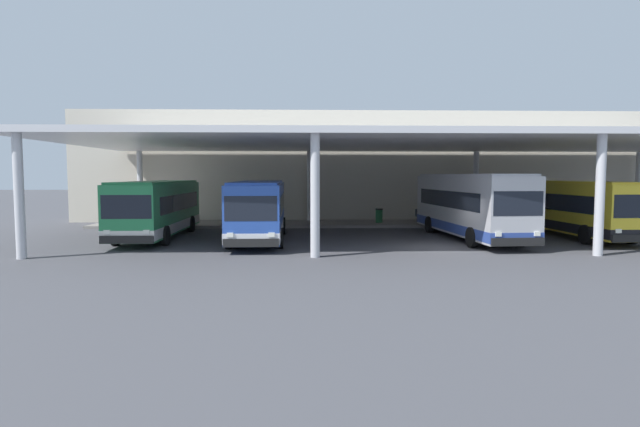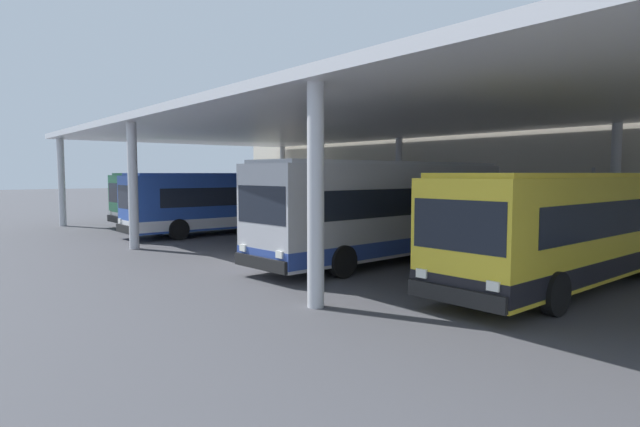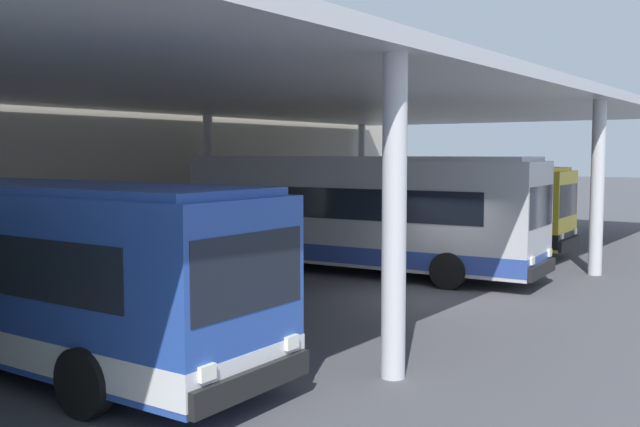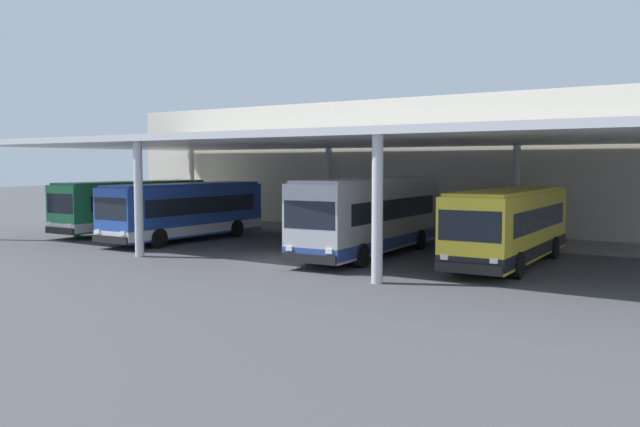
% 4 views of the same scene
% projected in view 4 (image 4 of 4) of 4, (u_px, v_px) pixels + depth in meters
% --- Properties ---
extents(ground_plane, '(200.00, 200.00, 0.00)m').
position_uv_depth(ground_plane, '(280.00, 261.00, 29.12)').
color(ground_plane, '#47474C').
extents(platform_kerb, '(42.00, 4.50, 0.18)m').
position_uv_depth(platform_kerb, '(401.00, 235.00, 38.88)').
color(platform_kerb, gray).
rests_on(platform_kerb, ground).
extents(station_building_facade, '(48.00, 1.60, 8.33)m').
position_uv_depth(station_building_facade, '(425.00, 165.00, 41.28)').
color(station_building_facade, beige).
rests_on(station_building_facade, ground).
extents(canopy_shelter, '(40.00, 17.00, 5.55)m').
position_uv_depth(canopy_shelter, '(346.00, 142.00, 33.30)').
color(canopy_shelter, silver).
rests_on(canopy_shelter, ground).
extents(bus_nearest_bay, '(2.76, 10.54, 3.17)m').
position_uv_depth(bus_nearest_bay, '(134.00, 206.00, 41.00)').
color(bus_nearest_bay, '#28844C').
rests_on(bus_nearest_bay, ground).
extents(bus_second_bay, '(2.85, 10.57, 3.17)m').
position_uv_depth(bus_second_bay, '(186.00, 211.00, 36.77)').
color(bus_second_bay, '#284CA8').
rests_on(bus_second_bay, ground).
extents(bus_middle_bay, '(3.27, 11.47, 3.57)m').
position_uv_depth(bus_middle_bay, '(371.00, 216.00, 30.68)').
color(bus_middle_bay, '#B7B7BC').
rests_on(bus_middle_bay, ground).
extents(bus_far_bay, '(3.02, 10.62, 3.17)m').
position_uv_depth(bus_far_bay, '(510.00, 226.00, 27.80)').
color(bus_far_bay, yellow).
rests_on(bus_far_bay, ground).
extents(bench_waiting, '(1.80, 0.45, 0.92)m').
position_uv_depth(bench_waiting, '(437.00, 227.00, 37.67)').
color(bench_waiting, '#383D47').
rests_on(bench_waiting, platform_kerb).
extents(trash_bin, '(0.52, 0.52, 0.98)m').
position_uv_depth(trash_bin, '(379.00, 224.00, 39.34)').
color(trash_bin, '#236638').
rests_on(trash_bin, platform_kerb).
extents(banner_sign, '(0.70, 0.12, 3.20)m').
position_uv_depth(banner_sign, '(505.00, 207.00, 34.54)').
color(banner_sign, '#B2B2B7').
rests_on(banner_sign, platform_kerb).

